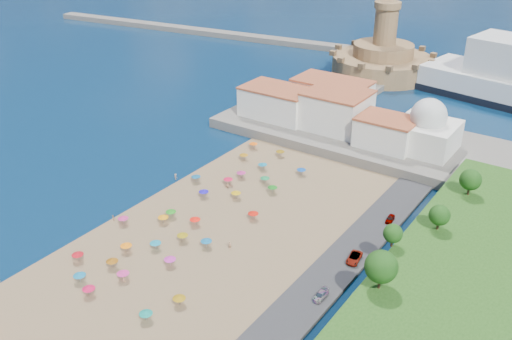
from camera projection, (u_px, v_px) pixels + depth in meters
The scene contains 11 objects.
ground at pixel (177, 240), 125.44m from camera, with size 700.00×700.00×0.00m, color #071938.
terrace at pixel (362, 136), 173.34m from camera, with size 90.00×36.00×3.00m, color #59544C.
jetty at pixel (348, 92), 210.36m from camera, with size 18.00×70.00×2.40m, color #59544C.
breakwater at pixel (215, 33), 293.15m from camera, with size 200.00×7.00×2.60m, color #59544C.
waterfront_buildings at pixel (326, 107), 177.56m from camera, with size 57.00×29.00×11.00m.
domed_building at pixel (427, 130), 158.35m from camera, with size 16.00×16.00×15.00m.
fortress at pixel (382, 59), 229.95m from camera, with size 40.00×40.00×32.40m.
beach_parasols at pixel (151, 243), 120.45m from camera, with size 32.75×114.57×2.20m.
beachgoers at pixel (112, 248), 120.63m from camera, with size 33.00×82.53×1.85m.
parked_cars at pixel (320, 295), 106.46m from camera, with size 3.17×73.04×1.44m.
hillside_trees at pixel (356, 319), 87.87m from camera, with size 16.47×108.79×7.58m.
Camera 1 is at (74.16, -76.56, 70.12)m, focal length 40.00 mm.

